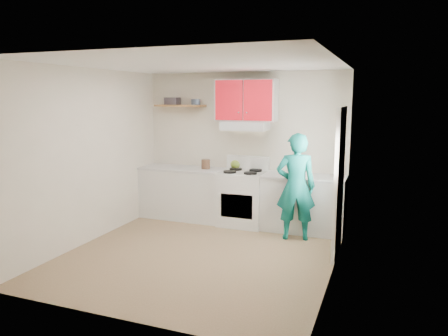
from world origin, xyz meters
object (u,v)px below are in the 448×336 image
at_px(kettle, 236,164).
at_px(crock, 206,165).
at_px(tin, 196,102).
at_px(person, 296,187).
at_px(stove, 243,198).

xyz_separation_m(kettle, crock, (-0.49, -0.20, -0.01)).
height_order(tin, person, tin).
bearing_deg(crock, kettle, 21.96).
height_order(crock, person, person).
distance_m(kettle, person, 1.41).
bearing_deg(tin, kettle, 9.95).
relative_size(tin, kettle, 0.87).
bearing_deg(person, crock, -31.09).
height_order(tin, crock, tin).
height_order(stove, crock, crock).
bearing_deg(person, stove, -38.29).
height_order(stove, kettle, kettle).
bearing_deg(kettle, stove, -42.30).
bearing_deg(kettle, person, -22.22).
xyz_separation_m(tin, person, (1.92, -0.57, -1.26)).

